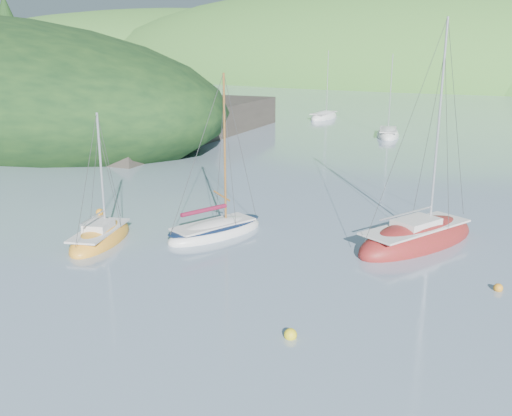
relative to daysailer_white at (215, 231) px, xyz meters
The scene contains 7 objects.
ground 9.48m from the daysailer_white, 64.80° to the right, with size 700.00×700.00×0.00m, color slate.
daysailer_white is the anchor object (origin of this frame).
sloop_red 10.98m from the daysailer_white, 25.36° to the left, with size 5.62×9.01×12.60m.
sailboat_yellow 6.25m from the daysailer_white, 135.89° to the right, with size 4.28×6.10×7.53m.
distant_sloop_a 40.27m from the daysailer_white, 97.48° to the left, with size 4.84×7.54×10.15m.
distant_sloop_c 54.54m from the daysailer_white, 110.68° to the left, with size 3.05×7.47×10.44m.
mooring_buoys 4.27m from the daysailer_white, 45.51° to the right, with size 23.79×9.01×0.50m.
Camera 1 is at (14.65, -15.44, 10.20)m, focal length 40.00 mm.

